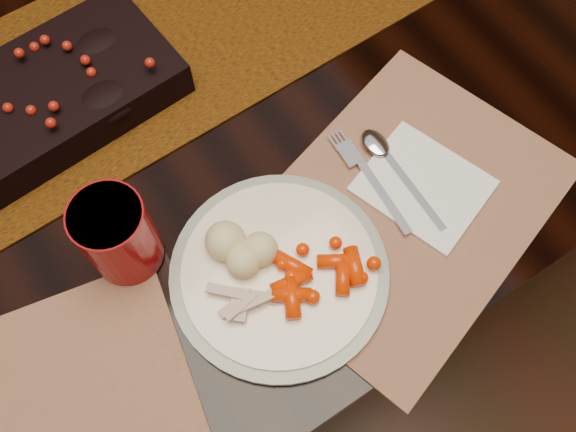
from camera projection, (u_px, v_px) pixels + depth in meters
floor at (225, 264)px, 1.57m from camera, size 5.00×5.00×0.00m
dining_table at (207, 201)px, 1.23m from camera, size 1.80×1.00×0.75m
table_runner at (176, 32)px, 0.93m from camera, size 1.75×0.42×0.00m
centerpiece at (40, 98)px, 0.83m from camera, size 0.39×0.22×0.07m
placemat_main at (404, 208)px, 0.80m from camera, size 0.50×0.42×0.00m
dinner_plate at (279, 272)px, 0.76m from camera, size 0.36×0.36×0.02m
baby_carrots at (319, 269)px, 0.74m from camera, size 0.14×0.13×0.02m
mashed_potatoes at (246, 236)px, 0.74m from camera, size 0.10×0.09×0.05m
turkey_shreds at (243, 296)px, 0.73m from camera, size 0.08×0.07×0.02m
napkin at (423, 186)px, 0.81m from camera, size 0.18×0.19×0.01m
fork at (375, 185)px, 0.81m from camera, size 0.04×0.16×0.00m
spoon at (402, 176)px, 0.81m from camera, size 0.04×0.16×0.00m
red_cup at (118, 235)px, 0.72m from camera, size 0.10×0.10×0.12m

